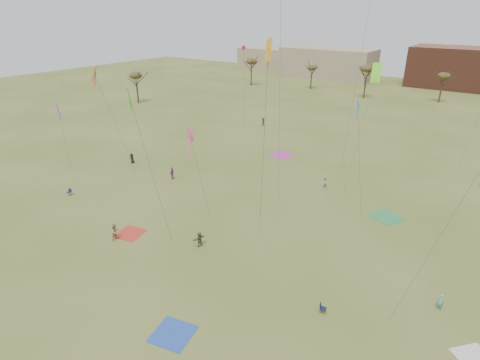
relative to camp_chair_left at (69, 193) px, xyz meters
The scene contains 20 objects.
ground 23.39m from the camp_chair_left, 12.61° to the right, with size 260.00×260.00×0.00m, color #455A1C.
spectator_fore_b 14.35m from the camp_chair_left, 14.00° to the right, with size 0.92×0.72×1.89m, color #9A8262.
spectator_fore_c 22.06m from the camp_chair_left, ahead, with size 1.50×0.48×1.62m, color brown.
flyer_mid_a 13.02m from the camp_chair_left, 100.86° to the left, with size 0.78×0.51×1.60m, color black.
flyer_mid_c 44.55m from the camp_chair_left, ahead, with size 0.54×0.35×1.48m, color #65A8A9.
spectator_mid_d 13.93m from the camp_chair_left, 58.32° to the left, with size 1.06×0.44×1.80m, color purple.
spectator_mid_e 34.32m from the camp_chair_left, 39.09° to the left, with size 0.80×0.63×1.65m, color beige.
flyer_far_a 43.57m from the camp_chair_left, 86.13° to the left, with size 1.59×0.51×1.71m, color #256F31.
blanket_red 14.27m from the camp_chair_left, ahead, with size 2.79×2.79×0.03m, color red.
blanket_blue 29.90m from the camp_chair_left, 18.90° to the right, with size 2.94×2.94×0.03m, color #274DAC.
blanket_cream 47.43m from the camp_chair_left, ahead, with size 2.46×2.46×0.03m, color silver.
blanket_plum 33.39m from the camp_chair_left, 62.90° to the left, with size 3.59×3.59×0.03m, color #B73893.
blanket_olive 40.46m from the camp_chair_left, 26.84° to the left, with size 3.22×3.22×0.03m, color #318948.
camp_chair_left is the anchor object (origin of this frame).
camp_chair_center 36.64m from the camp_chair_left, ahead, with size 0.66×0.63×0.87m.
kites_aloft 35.58m from the camp_chair_left, 39.91° to the left, with size 55.01×45.01×27.78m.
tree_line 76.97m from the camp_chair_left, 74.89° to the left, with size 117.44×49.32×8.91m.
building_tan 110.67m from the camp_chair_left, 96.32° to the left, with size 32.00×14.00×10.00m, color #937F60.
building_brick 118.36m from the camp_chair_left, 76.39° to the left, with size 26.00×16.00×12.00m, color brown.
building_tan_west 124.33m from the camp_chair_left, 109.84° to the left, with size 20.00×12.00×8.00m, color #937F60.
Camera 1 is at (22.76, -20.17, 22.74)m, focal length 29.45 mm.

